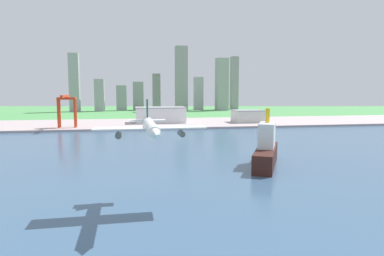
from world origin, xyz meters
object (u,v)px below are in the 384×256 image
at_px(cargo_ship, 266,150).
at_px(port_crane_red, 67,104).
at_px(airplane_landing, 150,127).
at_px(warehouse_main, 160,115).
at_px(warehouse_annex, 247,116).

relative_size(cargo_ship, port_crane_red, 1.31).
distance_m(airplane_landing, warehouse_main, 338.00).
bearing_deg(warehouse_main, cargo_ship, -81.35).
relative_size(airplane_landing, warehouse_main, 0.68).
height_order(cargo_ship, port_crane_red, port_crane_red).
xyz_separation_m(cargo_ship, warehouse_annex, (76.87, 252.26, 1.33)).
bearing_deg(airplane_landing, warehouse_annex, 64.70).
relative_size(warehouse_main, warehouse_annex, 1.69).
relative_size(airplane_landing, cargo_ship, 0.82).
bearing_deg(warehouse_annex, airplane_landing, -115.30).
relative_size(port_crane_red, warehouse_annex, 1.07).
bearing_deg(airplane_landing, warehouse_main, 84.40).
distance_m(airplane_landing, cargo_ship, 101.96).
relative_size(port_crane_red, warehouse_main, 0.63).
distance_m(port_crane_red, warehouse_annex, 233.36).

